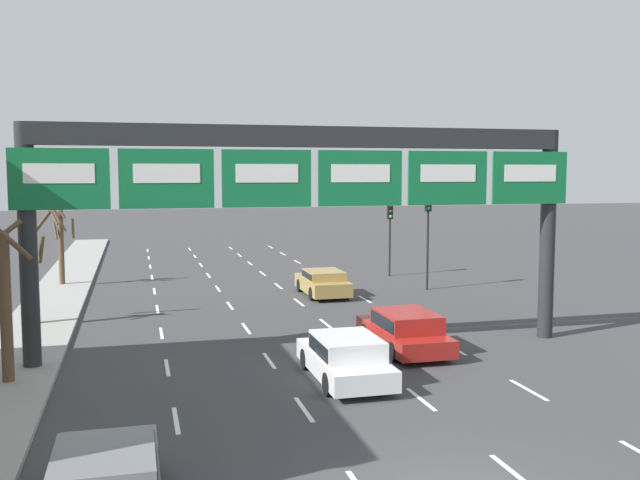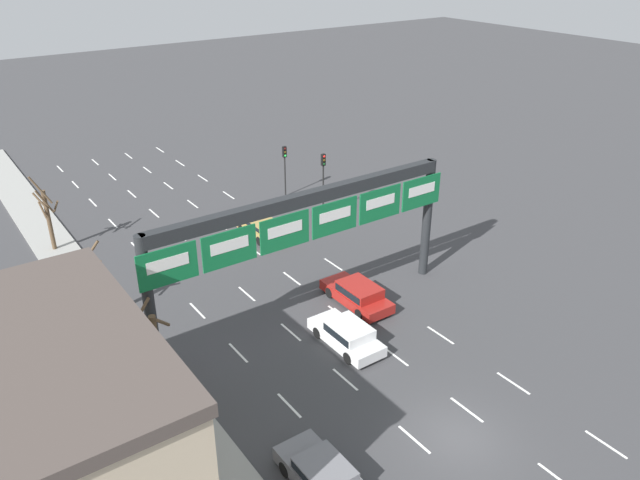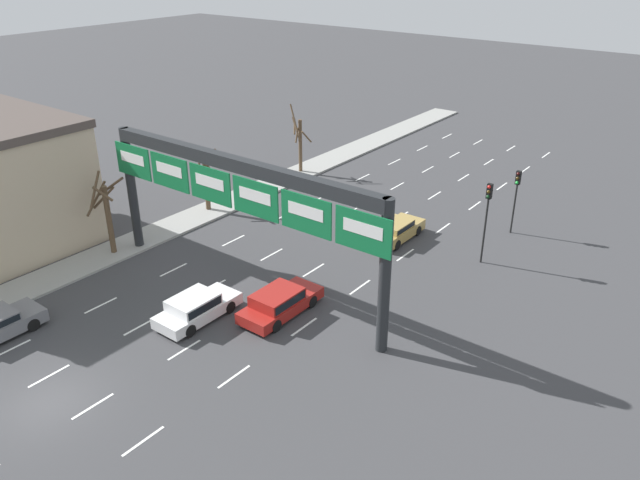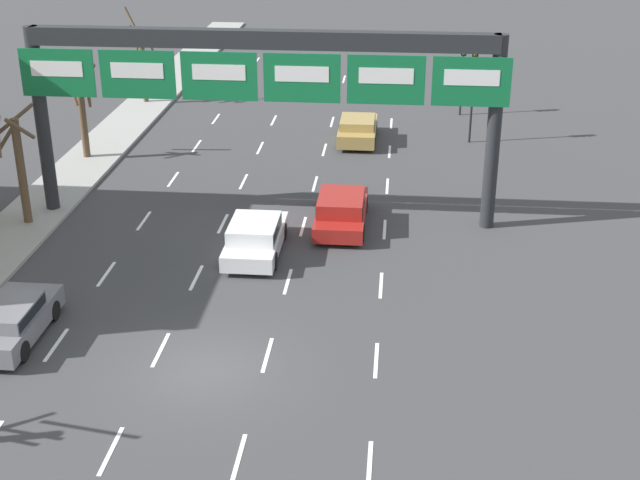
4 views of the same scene
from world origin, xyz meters
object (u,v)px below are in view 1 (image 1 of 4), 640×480
car_gold (323,282)px  traffic_light_near_gantry (428,222)px  car_red (405,329)px  car_white (346,356)px  tree_bare_third (60,236)px  sign_gantry (312,178)px  tree_bare_furthest (33,270)px  traffic_light_mid_block (390,224)px  car_grey (105,480)px

car_gold → traffic_light_near_gantry: (5.80, 0.36, 2.88)m
car_gold → car_red: (-0.06, -11.40, 0.05)m
car_white → tree_bare_third: size_ratio=0.82×
sign_gantry → tree_bare_third: sign_gantry is taller
sign_gantry → tree_bare_furthest: sign_gantry is taller
car_gold → traffic_light_near_gantry: size_ratio=0.87×
traffic_light_mid_block → tree_bare_furthest: (-18.67, -9.60, -0.79)m
car_red → car_grey: 13.87m
car_gold → car_grey: car_grey is taller
car_grey → car_white: bearing=46.7°
car_grey → tree_bare_furthest: (-3.39, 17.30, 1.60)m
tree_bare_third → tree_bare_furthest: (-0.09, -10.26, -0.44)m
car_grey → tree_bare_third: (-3.30, 27.57, 2.05)m
tree_bare_third → car_gold: bearing=-25.5°
car_grey → car_white: 9.63m
car_gold → tree_bare_furthest: size_ratio=0.98×
car_gold → tree_bare_third: bearing=154.5°
car_red → tree_bare_third: tree_bare_third is taller
sign_gantry → traffic_light_mid_block: bearing=61.7°
car_red → traffic_light_near_gantry: 13.44m
sign_gantry → car_gold: sign_gantry is taller
traffic_light_near_gantry → tree_bare_furthest: 19.45m
sign_gantry → tree_bare_furthest: bearing=145.3°
traffic_light_near_gantry → tree_bare_third: tree_bare_third is taller
car_white → tree_bare_furthest: (-9.99, 10.30, 1.57)m
tree_bare_third → traffic_light_mid_block: bearing=-2.0°
car_red → tree_bare_furthest: (-13.03, 7.33, 1.56)m
car_red → car_white: car_red is taller
traffic_light_near_gantry → traffic_light_mid_block: 5.19m
car_red → traffic_light_near_gantry: (5.86, 11.76, 2.83)m
car_white → traffic_light_near_gantry: (8.90, 14.73, 2.84)m
traffic_light_mid_block → tree_bare_third: size_ratio=0.77×
traffic_light_mid_block → tree_bare_furthest: tree_bare_furthest is taller
car_grey → traffic_light_near_gantry: traffic_light_near_gantry is taller
car_red → traffic_light_mid_block: traffic_light_mid_block is taller
sign_gantry → car_grey: 13.41m
sign_gantry → car_grey: size_ratio=4.46×
car_red → traffic_light_near_gantry: bearing=63.5°
car_grey → tree_bare_third: bearing=96.8°
car_red → traffic_light_mid_block: size_ratio=1.12×
car_red → car_white: (-3.04, -2.96, -0.01)m
car_gold → car_grey: 23.47m
car_red → traffic_light_near_gantry: traffic_light_near_gantry is taller
car_gold → traffic_light_mid_block: traffic_light_mid_block is taller
car_grey → car_white: size_ratio=0.93×
car_gold → car_white: car_white is taller
car_white → tree_bare_third: 22.91m
car_red → traffic_light_mid_block: (5.65, 16.93, 2.35)m
sign_gantry → car_gold: (3.24, 10.89, -5.31)m
tree_bare_third → car_red: bearing=-53.7°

